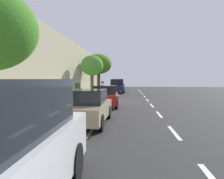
# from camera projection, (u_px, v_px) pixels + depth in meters

# --- Properties ---
(ground) EXTENTS (75.86, 75.86, 0.00)m
(ground) POSITION_uv_depth(u_px,v_px,m) (120.00, 102.00, 19.39)
(ground) COLOR #2E2E2E
(sidewalk) EXTENTS (3.57, 47.41, 0.16)m
(sidewalk) POSITION_uv_depth(u_px,v_px,m) (76.00, 100.00, 19.71)
(sidewalk) COLOR #A0B19A
(sidewalk) RESTS_ON ground
(curb_edge) EXTENTS (0.16, 47.41, 0.16)m
(curb_edge) POSITION_uv_depth(u_px,v_px,m) (97.00, 101.00, 19.56)
(curb_edge) COLOR gray
(curb_edge) RESTS_ON ground
(lane_stripe_centre) EXTENTS (0.14, 48.40, 0.01)m
(lane_stripe_centre) POSITION_uv_depth(u_px,v_px,m) (149.00, 102.00, 18.70)
(lane_stripe_centre) COLOR white
(lane_stripe_centre) RESTS_ON ground
(lane_stripe_bike_edge) EXTENTS (0.12, 47.41, 0.01)m
(lane_stripe_bike_edge) POSITION_uv_depth(u_px,v_px,m) (113.00, 102.00, 19.45)
(lane_stripe_bike_edge) COLOR white
(lane_stripe_bike_edge) RESTS_ON ground
(building_facade) EXTENTS (0.50, 47.41, 6.33)m
(building_facade) POSITION_uv_depth(u_px,v_px,m) (53.00, 66.00, 19.73)
(building_facade) COLOR gray
(building_facade) RESTS_ON ground
(parked_suv_grey_nearest) EXTENTS (1.98, 4.71, 1.99)m
(parked_suv_grey_nearest) POSITION_uv_depth(u_px,v_px,m) (118.00, 85.00, 37.58)
(parked_suv_grey_nearest) COLOR slate
(parked_suv_grey_nearest) RESTS_ON ground
(parked_pickup_dark_blue_second) EXTENTS (2.05, 5.31, 1.95)m
(parked_pickup_dark_blue_second) POSITION_uv_depth(u_px,v_px,m) (117.00, 87.00, 31.51)
(parked_pickup_dark_blue_second) COLOR navy
(parked_pickup_dark_blue_second) RESTS_ON ground
(parked_sedan_red_mid) EXTENTS (1.98, 4.47, 1.52)m
(parked_sedan_red_mid) POSITION_uv_depth(u_px,v_px,m) (105.00, 96.00, 15.96)
(parked_sedan_red_mid) COLOR maroon
(parked_sedan_red_mid) RESTS_ON ground
(parked_sedan_tan_far) EXTENTS (1.89, 4.43, 1.52)m
(parked_sedan_tan_far) POSITION_uv_depth(u_px,v_px,m) (87.00, 107.00, 9.79)
(parked_sedan_tan_far) COLOR tan
(parked_sedan_tan_far) RESTS_ON ground
(bicycle_at_curb) EXTENTS (1.45, 1.00, 0.74)m
(bicycle_at_curb) POSITION_uv_depth(u_px,v_px,m) (104.00, 96.00, 21.19)
(bicycle_at_curb) COLOR black
(bicycle_at_curb) RESTS_ON ground
(cyclist_with_backpack) EXTENTS (0.52, 0.55, 1.80)m
(cyclist_with_backpack) POSITION_uv_depth(u_px,v_px,m) (102.00, 88.00, 21.63)
(cyclist_with_backpack) COLOR #C6B284
(cyclist_with_backpack) RESTS_ON ground
(street_tree_near_cyclist) EXTENTS (3.55, 3.55, 5.27)m
(street_tree_near_cyclist) POSITION_uv_depth(u_px,v_px,m) (99.00, 64.00, 30.34)
(street_tree_near_cyclist) COLOR #4F3F1F
(street_tree_near_cyclist) RESTS_ON sidewalk
(street_tree_mid_block) EXTENTS (2.53, 2.53, 4.52)m
(street_tree_mid_block) POSITION_uv_depth(u_px,v_px,m) (92.00, 66.00, 25.06)
(street_tree_mid_block) COLOR brown
(street_tree_mid_block) RESTS_ON sidewalk
(pedestrian_on_phone) EXTENTS (0.53, 0.41, 1.62)m
(pedestrian_on_phone) POSITION_uv_depth(u_px,v_px,m) (78.00, 88.00, 23.50)
(pedestrian_on_phone) COLOR black
(pedestrian_on_phone) RESTS_ON sidewalk
(fire_hydrant) EXTENTS (0.22, 0.22, 0.84)m
(fire_hydrant) POSITION_uv_depth(u_px,v_px,m) (33.00, 119.00, 7.69)
(fire_hydrant) COLOR red
(fire_hydrant) RESTS_ON sidewalk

